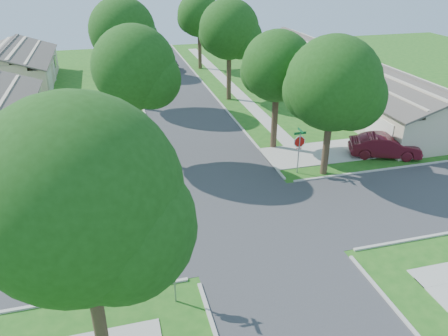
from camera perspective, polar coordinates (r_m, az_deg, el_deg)
ground at (r=23.04m, az=3.43°, el=-7.09°), size 100.00×100.00×0.00m
road_ns at (r=23.04m, az=3.43°, el=-7.08°), size 7.00×100.00×0.02m
sidewalk_ne at (r=47.62m, az=0.63°, el=10.87°), size 1.20×40.00×0.04m
sidewalk_nw at (r=45.97m, az=-14.39°, el=9.49°), size 1.20×40.00×0.04m
driveway at (r=31.64m, az=13.08°, el=2.02°), size 8.80×3.60×0.05m
stop_sign_sw at (r=17.25m, az=-6.64°, el=-11.95°), size 1.05×0.80×2.98m
stop_sign_ne at (r=27.54m, az=9.82°, el=3.17°), size 1.05×0.80×2.98m
tree_e_near at (r=30.19m, az=7.06°, el=12.64°), size 4.97×4.80×8.28m
tree_e_mid at (r=41.24m, az=0.75°, el=17.32°), size 5.59×5.40×9.21m
tree_e_far at (r=53.78m, az=-3.23°, el=19.09°), size 5.17×5.00×8.72m
tree_w_near at (r=28.03m, az=-11.48°, el=12.26°), size 5.38×5.20×8.97m
tree_w_mid at (r=39.72m, az=-13.01°, el=16.70°), size 5.80×5.60×9.56m
tree_w_far at (r=52.72m, az=-13.77°, el=17.76°), size 4.76×4.60×8.04m
tree_sw_corner at (r=12.95m, az=-18.04°, el=-4.73°), size 6.21×6.00×9.55m
tree_ne_corner at (r=26.69m, az=14.14°, el=10.13°), size 5.80×5.60×8.66m
house_ne_near at (r=38.39m, az=21.52°, el=7.55°), size 8.42×13.60×4.23m
house_ne_far at (r=53.37m, az=10.32°, el=13.80°), size 8.42×13.60×4.23m
house_nw_far at (r=52.32m, az=-25.87°, el=11.40°), size 8.42×13.60×4.23m
car_driveway at (r=31.93m, az=20.26°, el=2.73°), size 5.00×3.27×1.56m
car_curb_east at (r=53.43m, az=-6.75°, el=13.09°), size 1.96×3.93×1.29m
car_curb_west at (r=59.18m, az=-12.08°, el=13.99°), size 2.35×4.65×1.30m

